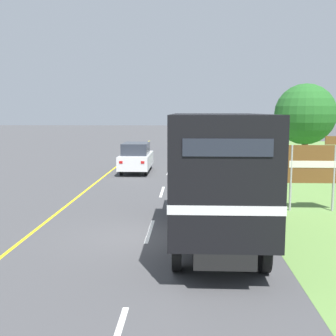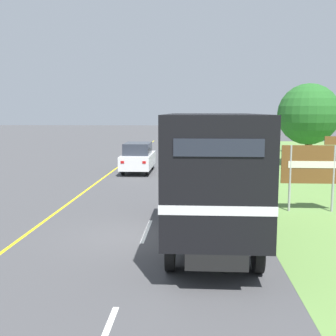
{
  "view_description": "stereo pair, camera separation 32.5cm",
  "coord_description": "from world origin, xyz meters",
  "px_view_note": "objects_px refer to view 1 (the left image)",
  "views": [
    {
      "loc": [
        1.18,
        -12.39,
        3.81
      ],
      "look_at": [
        0.3,
        6.82,
        1.2
      ],
      "focal_mm": 45.0,
      "sensor_mm": 36.0,
      "label": 1
    },
    {
      "loc": [
        1.5,
        -12.37,
        3.81
      ],
      "look_at": [
        0.3,
        6.82,
        1.2
      ],
      "focal_mm": 45.0,
      "sensor_mm": 36.0,
      "label": 2
    }
  ],
  "objects_px": {
    "highway_sign": "(314,165)",
    "roadside_tree_mid": "(305,114)",
    "roadside_tree_far": "(307,119)",
    "horse_trailer_truck": "(215,172)",
    "lead_car_blue_ahead": "(194,141)",
    "lead_car_white": "(136,157)"
  },
  "relations": [
    {
      "from": "horse_trailer_truck",
      "to": "highway_sign",
      "type": "distance_m",
      "value": 5.67
    },
    {
      "from": "lead_car_blue_ahead",
      "to": "highway_sign",
      "type": "xyz_separation_m",
      "value": [
        4.18,
        -24.69,
        0.84
      ]
    },
    {
      "from": "lead_car_white",
      "to": "roadside_tree_far",
      "type": "bearing_deg",
      "value": 42.62
    },
    {
      "from": "lead_car_blue_ahead",
      "to": "roadside_tree_mid",
      "type": "relative_size",
      "value": 0.77
    },
    {
      "from": "horse_trailer_truck",
      "to": "roadside_tree_far",
      "type": "distance_m",
      "value": 28.72
    },
    {
      "from": "highway_sign",
      "to": "roadside_tree_mid",
      "type": "height_order",
      "value": "roadside_tree_mid"
    },
    {
      "from": "horse_trailer_truck",
      "to": "lead_car_blue_ahead",
      "type": "bearing_deg",
      "value": 90.34
    },
    {
      "from": "lead_car_blue_ahead",
      "to": "roadside_tree_mid",
      "type": "xyz_separation_m",
      "value": [
        7.6,
        -10.73,
        2.66
      ]
    },
    {
      "from": "horse_trailer_truck",
      "to": "lead_car_blue_ahead",
      "type": "xyz_separation_m",
      "value": [
        -0.17,
        28.69,
        -1.13
      ]
    },
    {
      "from": "lead_car_white",
      "to": "highway_sign",
      "type": "relative_size",
      "value": 1.52
    },
    {
      "from": "horse_trailer_truck",
      "to": "roadside_tree_far",
      "type": "xyz_separation_m",
      "value": [
        10.09,
        26.87,
        0.99
      ]
    },
    {
      "from": "lead_car_white",
      "to": "roadside_tree_far",
      "type": "xyz_separation_m",
      "value": [
        14.08,
        12.95,
        2.11
      ]
    },
    {
      "from": "highway_sign",
      "to": "roadside_tree_far",
      "type": "xyz_separation_m",
      "value": [
        6.08,
        22.87,
        1.28
      ]
    },
    {
      "from": "lead_car_blue_ahead",
      "to": "roadside_tree_mid",
      "type": "bearing_deg",
      "value": -54.7
    },
    {
      "from": "roadside_tree_mid",
      "to": "roadside_tree_far",
      "type": "relative_size",
      "value": 1.21
    },
    {
      "from": "lead_car_blue_ahead",
      "to": "roadside_tree_far",
      "type": "height_order",
      "value": "roadside_tree_far"
    },
    {
      "from": "horse_trailer_truck",
      "to": "lead_car_white",
      "type": "bearing_deg",
      "value": 105.99
    },
    {
      "from": "lead_car_blue_ahead",
      "to": "highway_sign",
      "type": "relative_size",
      "value": 1.52
    },
    {
      "from": "highway_sign",
      "to": "roadside_tree_mid",
      "type": "distance_m",
      "value": 14.48
    },
    {
      "from": "horse_trailer_truck",
      "to": "roadside_tree_far",
      "type": "height_order",
      "value": "roadside_tree_far"
    },
    {
      "from": "highway_sign",
      "to": "roadside_tree_mid",
      "type": "xyz_separation_m",
      "value": [
        3.42,
        13.96,
        1.81
      ]
    },
    {
      "from": "horse_trailer_truck",
      "to": "roadside_tree_far",
      "type": "relative_size",
      "value": 1.69
    }
  ]
}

